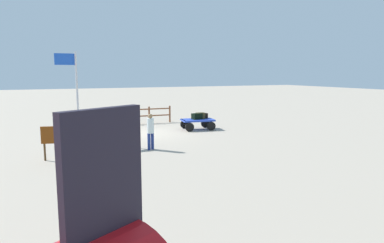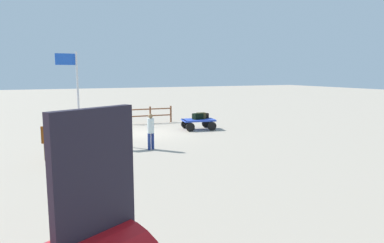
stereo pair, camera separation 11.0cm
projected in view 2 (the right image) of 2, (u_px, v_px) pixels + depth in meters
name	position (u px, v px, depth m)	size (l,w,h in m)	color
ground_plane	(144.00, 133.00, 19.97)	(120.00, 120.00, 0.00)	#AD9E8B
luggage_cart	(198.00, 122.00, 21.24)	(2.10, 1.58, 0.64)	blue
suitcase_navy	(198.00, 116.00, 21.24)	(0.69, 0.50, 0.36)	black
suitcase_olive	(204.00, 116.00, 21.72)	(0.61, 0.39, 0.31)	black
suitcase_dark	(201.00, 116.00, 21.42)	(0.52, 0.36, 0.38)	#3C3517
worker_lead	(105.00, 128.00, 15.90)	(0.47, 0.47, 1.64)	navy
worker_trailing	(151.00, 129.00, 15.63)	(0.40, 0.40, 1.65)	navy
flagpole	(75.00, 88.00, 16.96)	(1.03, 0.10, 4.51)	silver
signboard	(57.00, 137.00, 13.77)	(1.14, 0.34, 1.38)	#4C3319
wooden_fence	(150.00, 114.00, 23.90)	(3.13, 0.23, 1.16)	brown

